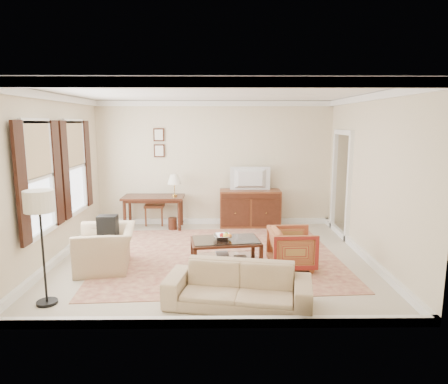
{
  "coord_description": "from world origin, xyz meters",
  "views": [
    {
      "loc": [
        0.12,
        -6.87,
        2.41
      ],
      "look_at": [
        0.2,
        0.3,
        1.15
      ],
      "focal_mm": 32.0,
      "sensor_mm": 36.0,
      "label": 1
    }
  ],
  "objects_px": {
    "tv": "(250,171)",
    "coffee_table": "(226,246)",
    "writing_desk": "(154,201)",
    "sideboard": "(250,208)",
    "striped_armchair": "(292,246)",
    "club_armchair": "(106,241)",
    "sofa": "(238,279)"
  },
  "relations": [
    {
      "from": "tv",
      "to": "coffee_table",
      "type": "distance_m",
      "value": 2.85
    },
    {
      "from": "writing_desk",
      "to": "sideboard",
      "type": "relative_size",
      "value": 0.98
    },
    {
      "from": "writing_desk",
      "to": "striped_armchair",
      "type": "height_order",
      "value": "writing_desk"
    },
    {
      "from": "tv",
      "to": "striped_armchair",
      "type": "height_order",
      "value": "tv"
    },
    {
      "from": "coffee_table",
      "to": "club_armchair",
      "type": "relative_size",
      "value": 1.14
    },
    {
      "from": "sideboard",
      "to": "coffee_table",
      "type": "bearing_deg",
      "value": -102.9
    },
    {
      "from": "tv",
      "to": "coffee_table",
      "type": "height_order",
      "value": "tv"
    },
    {
      "from": "writing_desk",
      "to": "sofa",
      "type": "relative_size",
      "value": 0.72
    },
    {
      "from": "striped_armchair",
      "to": "sofa",
      "type": "relative_size",
      "value": 0.39
    },
    {
      "from": "sideboard",
      "to": "sofa",
      "type": "xyz_separation_m",
      "value": [
        -0.46,
        -4.11,
        -0.06
      ]
    },
    {
      "from": "coffee_table",
      "to": "tv",
      "type": "bearing_deg",
      "value": 77.01
    },
    {
      "from": "striped_armchair",
      "to": "sofa",
      "type": "bearing_deg",
      "value": 143.35
    },
    {
      "from": "sofa",
      "to": "coffee_table",
      "type": "bearing_deg",
      "value": 106.1
    },
    {
      "from": "striped_armchair",
      "to": "tv",
      "type": "bearing_deg",
      "value": 8.35
    },
    {
      "from": "sideboard",
      "to": "tv",
      "type": "height_order",
      "value": "tv"
    },
    {
      "from": "club_armchair",
      "to": "sofa",
      "type": "bearing_deg",
      "value": 47.56
    },
    {
      "from": "coffee_table",
      "to": "club_armchair",
      "type": "bearing_deg",
      "value": -178.7
    },
    {
      "from": "coffee_table",
      "to": "club_armchair",
      "type": "xyz_separation_m",
      "value": [
        -1.99,
        -0.05,
        0.1
      ]
    },
    {
      "from": "sideboard",
      "to": "tv",
      "type": "distance_m",
      "value": 0.87
    },
    {
      "from": "striped_armchair",
      "to": "club_armchair",
      "type": "bearing_deg",
      "value": 87.47
    },
    {
      "from": "sideboard",
      "to": "tv",
      "type": "bearing_deg",
      "value": -90.0
    },
    {
      "from": "writing_desk",
      "to": "tv",
      "type": "distance_m",
      "value": 2.31
    },
    {
      "from": "writing_desk",
      "to": "sofa",
      "type": "xyz_separation_m",
      "value": [
        1.75,
        -3.97,
        -0.27
      ]
    },
    {
      "from": "tv",
      "to": "club_armchair",
      "type": "relative_size",
      "value": 0.83
    },
    {
      "from": "writing_desk",
      "to": "sofa",
      "type": "distance_m",
      "value": 4.35
    },
    {
      "from": "tv",
      "to": "striped_armchair",
      "type": "xyz_separation_m",
      "value": [
        0.5,
        -2.7,
        -0.93
      ]
    },
    {
      "from": "coffee_table",
      "to": "striped_armchair",
      "type": "xyz_separation_m",
      "value": [
        1.1,
        -0.07,
        0.0
      ]
    },
    {
      "from": "sideboard",
      "to": "tv",
      "type": "relative_size",
      "value": 1.59
    },
    {
      "from": "sideboard",
      "to": "striped_armchair",
      "type": "height_order",
      "value": "sideboard"
    },
    {
      "from": "club_armchair",
      "to": "writing_desk",
      "type": "bearing_deg",
      "value": 162.82
    },
    {
      "from": "coffee_table",
      "to": "striped_armchair",
      "type": "bearing_deg",
      "value": -3.63
    },
    {
      "from": "tv",
      "to": "club_armchair",
      "type": "xyz_separation_m",
      "value": [
        -2.59,
        -2.67,
        -0.84
      ]
    }
  ]
}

